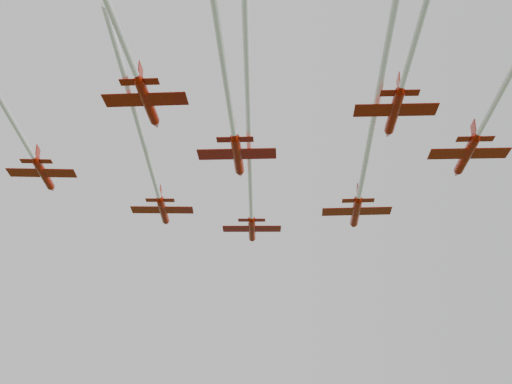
{
  "coord_description": "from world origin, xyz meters",
  "views": [
    {
      "loc": [
        -11.26,
        -82.39,
        21.66
      ],
      "look_at": [
        -4.74,
        4.4,
        57.93
      ],
      "focal_mm": 50.0,
      "sensor_mm": 36.0,
      "label": 1
    }
  ],
  "objects": [
    {
      "name": "jet_row2_left",
      "position": [
        -18.22,
        2.13,
        58.87
      ],
      "size": [
        9.0,
        53.7,
        2.67
      ],
      "rotation": [
        0.0,
        0.0,
        -0.06
      ],
      "color": "#A31203"
    },
    {
      "name": "jet_row4_left",
      "position": [
        -19.53,
        -31.85,
        58.32
      ],
      "size": [
        11.45,
        56.51,
        2.58
      ],
      "rotation": [
        0.0,
        0.0,
        -0.13
      ],
      "color": "#A31203"
    },
    {
      "name": "jet_row4_right",
      "position": [
        6.08,
        -31.91,
        56.66
      ],
      "size": [
        9.34,
        49.14,
        2.49
      ],
      "rotation": [
        0.0,
        0.0,
        -0.11
      ],
      "color": "#A31203"
    },
    {
      "name": "jet_row3_left",
      "position": [
        -31.81,
        -9.59,
        57.59
      ],
      "size": [
        8.29,
        43.92,
        2.47
      ],
      "rotation": [
        0.0,
        0.0,
        -0.04
      ],
      "color": "#A31203"
    },
    {
      "name": "jet_row3_right",
      "position": [
        18.37,
        -23.33,
        59.36
      ],
      "size": [
        12.18,
        67.68,
        2.88
      ],
      "rotation": [
        0.0,
        0.0,
        -0.11
      ],
      "color": "#A31203"
    },
    {
      "name": "jet_row2_right",
      "position": [
        7.81,
        -4.95,
        57.8
      ],
      "size": [
        12.87,
        62.66,
        2.9
      ],
      "rotation": [
        0.0,
        0.0,
        -0.14
      ],
      "color": "#A31203"
    },
    {
      "name": "jet_lead",
      "position": [
        -5.25,
        7.46,
        59.81
      ],
      "size": [
        9.67,
        65.39,
        2.77
      ],
      "rotation": [
        0.0,
        0.0,
        -0.08
      ],
      "color": "#A31203"
    },
    {
      "name": "jet_row3_mid",
      "position": [
        -9.84,
        -22.83,
        59.08
      ],
      "size": [
        12.53,
        70.27,
        2.86
      ],
      "rotation": [
        0.0,
        0.0,
        -0.12
      ],
      "color": "#A31203"
    }
  ]
}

